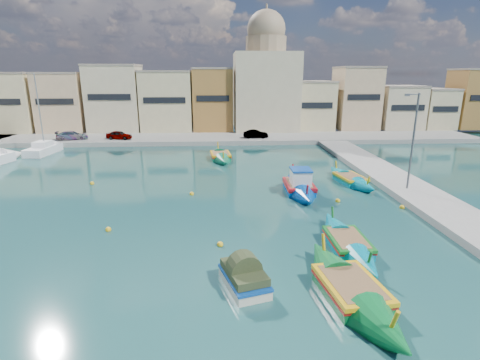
# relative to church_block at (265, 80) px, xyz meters

# --- Properties ---
(ground) EXTENTS (160.00, 160.00, 0.00)m
(ground) POSITION_rel_church_block_xyz_m (-10.00, -40.00, -8.41)
(ground) COLOR #123737
(ground) RESTS_ON ground
(east_quay) EXTENTS (4.00, 70.00, 0.50)m
(east_quay) POSITION_rel_church_block_xyz_m (8.00, -40.00, -8.16)
(east_quay) COLOR gray
(east_quay) RESTS_ON ground
(north_quay) EXTENTS (80.00, 8.00, 0.60)m
(north_quay) POSITION_rel_church_block_xyz_m (-10.00, -8.00, -8.11)
(north_quay) COLOR gray
(north_quay) RESTS_ON ground
(north_townhouses) EXTENTS (83.20, 7.87, 10.19)m
(north_townhouses) POSITION_rel_church_block_xyz_m (-3.32, -0.64, -3.41)
(north_townhouses) COLOR #C7B889
(north_townhouses) RESTS_ON ground
(church_block) EXTENTS (10.00, 10.00, 19.10)m
(church_block) POSITION_rel_church_block_xyz_m (0.00, 0.00, 0.00)
(church_block) COLOR #C1B390
(church_block) RESTS_ON ground
(quay_street_lamp) EXTENTS (1.18, 0.16, 8.00)m
(quay_street_lamp) POSITION_rel_church_block_xyz_m (7.44, -34.00, -4.07)
(quay_street_lamp) COLOR #595B60
(quay_street_lamp) RESTS_ON ground
(parked_cars) EXTENTS (29.41, 2.49, 1.19)m
(parked_cars) POSITION_rel_church_block_xyz_m (-19.24, -9.50, -7.22)
(parked_cars) COLOR #4C1919
(parked_cars) RESTS_ON north_quay
(luzzu_blue_cabin) EXTENTS (2.38, 8.94, 3.15)m
(luzzu_blue_cabin) POSITION_rel_church_block_xyz_m (-1.06, -32.86, -8.02)
(luzzu_blue_cabin) COLOR #0048A8
(luzzu_blue_cabin) RESTS_ON ground
(luzzu_cyan_mid) EXTENTS (3.15, 8.19, 2.36)m
(luzzu_cyan_mid) POSITION_rel_church_block_xyz_m (4.06, -30.53, -8.16)
(luzzu_cyan_mid) COLOR #008BA0
(luzzu_cyan_mid) RESTS_ON ground
(luzzu_green) EXTENTS (2.85, 8.21, 2.54)m
(luzzu_green) POSITION_rel_church_block_xyz_m (-7.45, -20.22, -8.14)
(luzzu_green) COLOR #0A724B
(luzzu_green) RESTS_ON ground
(luzzu_blue_south) EXTENTS (2.01, 8.36, 2.41)m
(luzzu_blue_south) POSITION_rel_church_block_xyz_m (-0.52, -43.34, -8.16)
(luzzu_blue_south) COLOR #00839F
(luzzu_blue_south) RESTS_ON ground
(luzzu_cyan_south) EXTENTS (3.31, 9.03, 2.74)m
(luzzu_cyan_south) POSITION_rel_church_block_xyz_m (-1.97, -48.05, -8.11)
(luzzu_cyan_south) COLOR #0A7130
(luzzu_cyan_south) RESTS_ON ground
(tender_near) EXTENTS (2.39, 3.30, 1.46)m
(tender_near) POSITION_rel_church_block_xyz_m (-6.53, -46.93, -7.96)
(tender_near) COLOR beige
(tender_near) RESTS_ON ground
(yacht_north) EXTENTS (2.95, 7.85, 10.24)m
(yacht_north) POSITION_rel_church_block_xyz_m (-28.80, -14.43, -8.00)
(yacht_north) COLOR white
(yacht_north) RESTS_ON ground
(mooring_buoys) EXTENTS (24.76, 23.67, 0.36)m
(mooring_buoys) POSITION_rel_church_block_xyz_m (-7.27, -33.98, -8.33)
(mooring_buoys) COLOR yellow
(mooring_buoys) RESTS_ON ground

